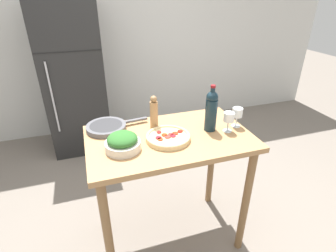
{
  "coord_description": "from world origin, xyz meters",
  "views": [
    {
      "loc": [
        -0.49,
        -1.46,
        1.83
      ],
      "look_at": [
        0.0,
        0.03,
        1.02
      ],
      "focal_mm": 28.0,
      "sensor_mm": 36.0,
      "label": 1
    }
  ],
  "objects_px": {
    "homemade_pizza": "(168,137)",
    "cast_iron_skillet": "(107,127)",
    "salad_bowl": "(123,142)",
    "wine_glass_far": "(237,113)",
    "wine_bottle": "(211,110)",
    "pepper_mill": "(154,113)",
    "refrigerator": "(74,79)",
    "wine_glass_near": "(229,118)"
  },
  "relations": [
    {
      "from": "wine_glass_near",
      "to": "cast_iron_skillet",
      "type": "bearing_deg",
      "value": 160.21
    },
    {
      "from": "salad_bowl",
      "to": "homemade_pizza",
      "type": "bearing_deg",
      "value": 5.24
    },
    {
      "from": "salad_bowl",
      "to": "cast_iron_skillet",
      "type": "bearing_deg",
      "value": 102.51
    },
    {
      "from": "wine_bottle",
      "to": "pepper_mill",
      "type": "bearing_deg",
      "value": 158.16
    },
    {
      "from": "cast_iron_skillet",
      "to": "homemade_pizza",
      "type": "bearing_deg",
      "value": -36.51
    },
    {
      "from": "wine_glass_far",
      "to": "salad_bowl",
      "type": "xyz_separation_m",
      "value": [
        -0.83,
        -0.06,
        -0.05
      ]
    },
    {
      "from": "pepper_mill",
      "to": "cast_iron_skillet",
      "type": "height_order",
      "value": "pepper_mill"
    },
    {
      "from": "pepper_mill",
      "to": "cast_iron_skillet",
      "type": "relative_size",
      "value": 0.55
    },
    {
      "from": "refrigerator",
      "to": "pepper_mill",
      "type": "height_order",
      "value": "refrigerator"
    },
    {
      "from": "salad_bowl",
      "to": "wine_glass_far",
      "type": "bearing_deg",
      "value": 4.07
    },
    {
      "from": "wine_glass_far",
      "to": "homemade_pizza",
      "type": "relative_size",
      "value": 0.48
    },
    {
      "from": "homemade_pizza",
      "to": "cast_iron_skillet",
      "type": "height_order",
      "value": "homemade_pizza"
    },
    {
      "from": "refrigerator",
      "to": "pepper_mill",
      "type": "distance_m",
      "value": 1.75
    },
    {
      "from": "refrigerator",
      "to": "wine_bottle",
      "type": "xyz_separation_m",
      "value": [
        0.91,
        -1.8,
        0.22
      ]
    },
    {
      "from": "refrigerator",
      "to": "wine_glass_near",
      "type": "height_order",
      "value": "refrigerator"
    },
    {
      "from": "wine_glass_far",
      "to": "cast_iron_skillet",
      "type": "relative_size",
      "value": 0.32
    },
    {
      "from": "wine_glass_near",
      "to": "homemade_pizza",
      "type": "bearing_deg",
      "value": 177.99
    },
    {
      "from": "wine_bottle",
      "to": "pepper_mill",
      "type": "distance_m",
      "value": 0.39
    },
    {
      "from": "wine_bottle",
      "to": "cast_iron_skillet",
      "type": "relative_size",
      "value": 0.74
    },
    {
      "from": "wine_glass_far",
      "to": "homemade_pizza",
      "type": "distance_m",
      "value": 0.53
    },
    {
      "from": "refrigerator",
      "to": "homemade_pizza",
      "type": "relative_size",
      "value": 6.03
    },
    {
      "from": "wine_glass_far",
      "to": "homemade_pizza",
      "type": "height_order",
      "value": "wine_glass_far"
    },
    {
      "from": "wine_bottle",
      "to": "homemade_pizza",
      "type": "distance_m",
      "value": 0.35
    },
    {
      "from": "wine_bottle",
      "to": "cast_iron_skillet",
      "type": "distance_m",
      "value": 0.74
    },
    {
      "from": "refrigerator",
      "to": "salad_bowl",
      "type": "distance_m",
      "value": 1.89
    },
    {
      "from": "wine_glass_near",
      "to": "salad_bowl",
      "type": "relative_size",
      "value": 0.65
    },
    {
      "from": "wine_glass_near",
      "to": "cast_iron_skillet",
      "type": "xyz_separation_m",
      "value": [
        -0.8,
        0.29,
        -0.08
      ]
    },
    {
      "from": "salad_bowl",
      "to": "homemade_pizza",
      "type": "distance_m",
      "value": 0.3
    },
    {
      "from": "wine_bottle",
      "to": "pepper_mill",
      "type": "xyz_separation_m",
      "value": [
        -0.37,
        0.15,
        -0.03
      ]
    },
    {
      "from": "wine_bottle",
      "to": "wine_glass_far",
      "type": "distance_m",
      "value": 0.21
    },
    {
      "from": "wine_glass_near",
      "to": "refrigerator",
      "type": "bearing_deg",
      "value": 118.82
    },
    {
      "from": "refrigerator",
      "to": "cast_iron_skillet",
      "type": "relative_size",
      "value": 3.98
    },
    {
      "from": "pepper_mill",
      "to": "cast_iron_skillet",
      "type": "distance_m",
      "value": 0.35
    },
    {
      "from": "wine_glass_near",
      "to": "salad_bowl",
      "type": "distance_m",
      "value": 0.73
    },
    {
      "from": "homemade_pizza",
      "to": "cast_iron_skillet",
      "type": "xyz_separation_m",
      "value": [
        -0.37,
        0.27,
        -0.0
      ]
    },
    {
      "from": "refrigerator",
      "to": "wine_glass_near",
      "type": "distance_m",
      "value": 2.12
    },
    {
      "from": "wine_glass_near",
      "to": "homemade_pizza",
      "type": "xyz_separation_m",
      "value": [
        -0.43,
        0.02,
        -0.08
      ]
    },
    {
      "from": "refrigerator",
      "to": "homemade_pizza",
      "type": "bearing_deg",
      "value": -72.21
    },
    {
      "from": "wine_glass_near",
      "to": "pepper_mill",
      "type": "relative_size",
      "value": 0.58
    },
    {
      "from": "wine_glass_far",
      "to": "pepper_mill",
      "type": "height_order",
      "value": "pepper_mill"
    },
    {
      "from": "wine_bottle",
      "to": "wine_glass_far",
      "type": "relative_size",
      "value": 2.31
    },
    {
      "from": "wine_glass_near",
      "to": "homemade_pizza",
      "type": "relative_size",
      "value": 0.48
    }
  ]
}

